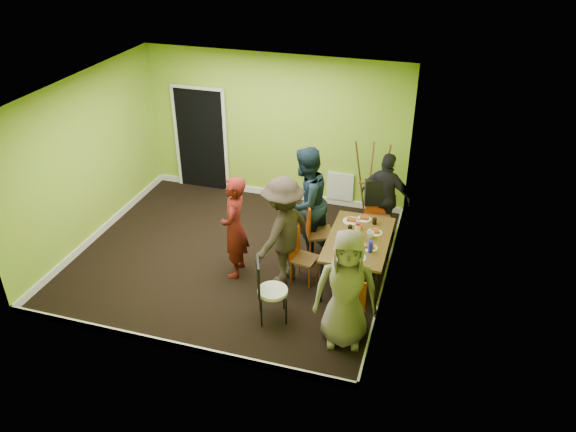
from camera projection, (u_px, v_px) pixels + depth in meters
name	position (u px, v px, depth m)	size (l,w,h in m)	color
ground	(233.00, 256.00, 9.24)	(5.00, 5.00, 0.00)	black
room_walls	(230.00, 202.00, 8.79)	(5.04, 4.54, 2.82)	#9DB92F
dining_table	(359.00, 241.00, 8.35)	(0.90, 1.50, 0.75)	black
chair_left_far	(314.00, 228.00, 8.92)	(0.56, 0.56, 1.01)	#D44C13
chair_left_near	(300.00, 253.00, 8.46)	(0.41, 0.41, 0.86)	#D44C13
chair_back_end	(378.00, 200.00, 9.30)	(0.57, 0.63, 1.10)	#D44C13
chair_front_end	(350.00, 302.00, 7.43)	(0.47, 0.47, 0.87)	#D44C13
chair_bentwood	(268.00, 287.00, 7.64)	(0.50, 0.49, 0.97)	black
easel	(371.00, 182.00, 9.87)	(0.63, 0.59, 1.57)	brown
plate_near_left	(351.00, 221.00, 8.75)	(0.26, 0.26, 0.01)	white
plate_near_right	(342.00, 249.00, 8.05)	(0.25, 0.25, 0.01)	white
plate_far_back	(364.00, 219.00, 8.80)	(0.22, 0.22, 0.01)	white
plate_far_front	(357.00, 257.00, 7.87)	(0.27, 0.27, 0.01)	white
plate_wall_back	(375.00, 232.00, 8.45)	(0.23, 0.23, 0.01)	white
plate_wall_front	(370.00, 248.00, 8.09)	(0.23, 0.23, 0.01)	white
thermos	(357.00, 232.00, 8.26)	(0.08, 0.08, 0.24)	white
blue_bottle	(371.00, 247.00, 7.96)	(0.07, 0.07, 0.18)	#171FB1
orange_bottle	(361.00, 227.00, 8.51)	(0.04, 0.04, 0.08)	#D44C13
glass_mid	(350.00, 228.00, 8.50)	(0.07, 0.07, 0.09)	black
glass_back	(375.00, 221.00, 8.66)	(0.07, 0.07, 0.10)	black
glass_front	(359.00, 254.00, 7.86)	(0.07, 0.07, 0.10)	black
cup_a	(347.00, 239.00, 8.23)	(0.11, 0.11, 0.09)	white
cup_b	(370.00, 235.00, 8.31)	(0.11, 0.11, 0.10)	white
person_standing	(235.00, 227.00, 8.44)	(0.60, 0.40, 1.66)	#57120F
person_left_far	(305.00, 202.00, 8.91)	(0.90, 0.70, 1.85)	#132230
person_left_near	(283.00, 231.00, 8.27)	(1.12, 0.64, 1.73)	#2E251E
person_back_end	(386.00, 197.00, 9.39)	(0.91, 0.38, 1.55)	black
person_front_end	(346.00, 289.00, 7.10)	(0.82, 0.53, 1.68)	gray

